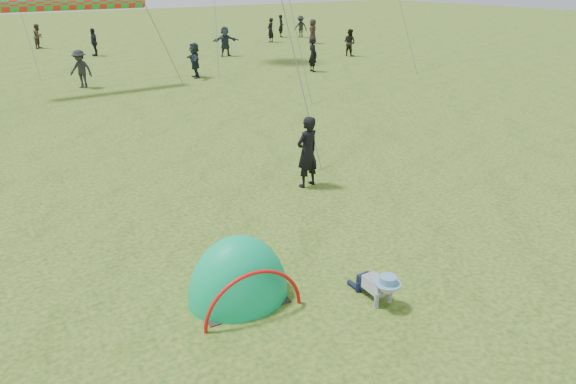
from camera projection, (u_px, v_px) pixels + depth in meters
ground at (348, 291)px, 8.43m from camera, size 140.00×140.00×0.00m
crawling_toddler at (378, 285)px, 8.08m from camera, size 0.56×0.77×0.57m
popup_tent at (239, 297)px, 8.28m from camera, size 1.79×1.54×2.14m
standing_adult at (307, 152)px, 12.23m from camera, size 0.69×0.51×1.74m
crowd_person_0 at (281, 26)px, 40.97m from camera, size 0.65×0.74×1.71m
crowd_person_3 at (81, 69)px, 22.88m from camera, size 1.18×1.23×1.68m
crowd_person_5 at (195, 60)px, 25.14m from camera, size 0.84×1.63×1.68m
crowd_person_6 at (313, 55)px, 26.66m from camera, size 0.50×0.68×1.72m
crowd_person_7 at (38, 36)px, 34.88m from camera, size 0.96×0.99×1.61m
crowd_person_8 at (94, 42)px, 31.71m from camera, size 0.45×0.99×1.67m
crowd_person_9 at (301, 27)px, 40.75m from camera, size 1.09×1.24×1.67m
crowd_person_10 at (313, 31)px, 37.30m from camera, size 0.98×0.97×1.71m
crowd_person_11 at (225, 41)px, 31.64m from camera, size 1.72×0.85×1.77m
crowd_person_12 at (271, 30)px, 37.92m from camera, size 0.75×0.66×1.74m
crowd_person_13 at (350, 43)px, 31.70m from camera, size 0.79×0.92×1.62m
rainbow_tube_kite at (74, 2)px, 21.14m from camera, size 5.80×0.64×0.64m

